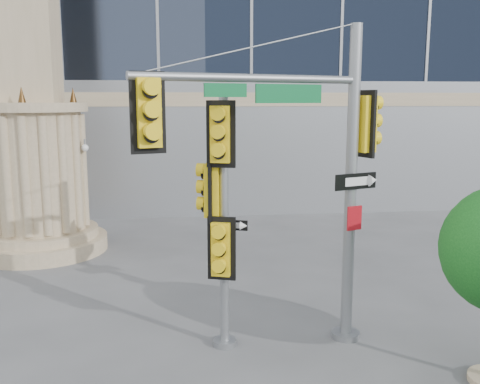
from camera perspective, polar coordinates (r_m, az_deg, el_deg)
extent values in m
plane|color=#545456|center=(11.03, 0.70, -18.27)|extent=(120.00, 120.00, 0.00)
cylinder|color=tan|center=(19.87, -20.33, -5.20)|extent=(4.40, 4.40, 0.50)
cylinder|color=tan|center=(19.77, -20.40, -4.08)|extent=(3.80, 3.80, 0.30)
cylinder|color=tan|center=(19.39, -20.77, 2.10)|extent=(3.00, 3.00, 4.00)
cylinder|color=tan|center=(19.25, -21.17, 8.45)|extent=(3.50, 3.50, 0.30)
cone|color=#472D14|center=(18.97, -17.38, 9.86)|extent=(0.24, 0.24, 0.50)
cylinder|color=slate|center=(12.46, 11.19, -14.68)|extent=(0.63, 0.63, 0.13)
cylinder|color=slate|center=(11.50, 11.73, 0.40)|extent=(0.25, 0.25, 6.70)
cylinder|color=slate|center=(10.09, 1.34, 12.05)|extent=(4.48, 1.71, 0.16)
cube|color=#0C6531|center=(10.44, 5.27, 10.40)|extent=(1.38, 0.53, 0.36)
cube|color=yellow|center=(9.33, -9.83, 8.32)|extent=(0.68, 0.50, 1.40)
cube|color=yellow|center=(11.56, 13.20, 7.08)|extent=(0.50, 0.68, 1.40)
cube|color=black|center=(11.35, 12.25, 1.12)|extent=(0.98, 0.37, 0.34)
cube|color=#AB0F19|center=(11.49, 12.10, -2.74)|extent=(0.35, 0.15, 0.51)
cylinder|color=slate|center=(11.90, -1.64, -15.73)|extent=(0.51, 0.51, 0.13)
cylinder|color=slate|center=(11.03, -1.70, -3.61)|extent=(0.19, 0.19, 5.26)
cube|color=yellow|center=(10.53, -2.04, 6.18)|extent=(0.64, 0.46, 1.32)
cube|color=yellow|center=(10.94, -2.90, 0.20)|extent=(0.46, 0.64, 1.32)
cube|color=yellow|center=(10.92, -1.97, -6.04)|extent=(0.64, 0.46, 1.32)
cube|color=black|center=(10.86, -0.88, -3.54)|extent=(0.63, 0.23, 0.21)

